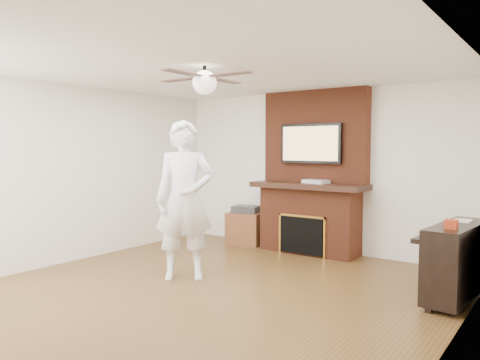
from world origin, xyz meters
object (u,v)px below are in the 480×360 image
Objects in this scene: piano at (456,259)px; side_table at (246,226)px; person at (185,200)px; fireplace at (311,188)px.

side_table is at bearing 167.28° from piano.
person reaches higher than piano.
fireplace reaches higher than person.
person is at bearing -88.29° from side_table.
person is (-0.60, -2.22, -0.02)m from fireplace.
person is 2.93× the size of side_table.
person is 3.14m from piano.
person reaches higher than side_table.
piano reaches higher than side_table.
fireplace is at bearing 157.94° from piano.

